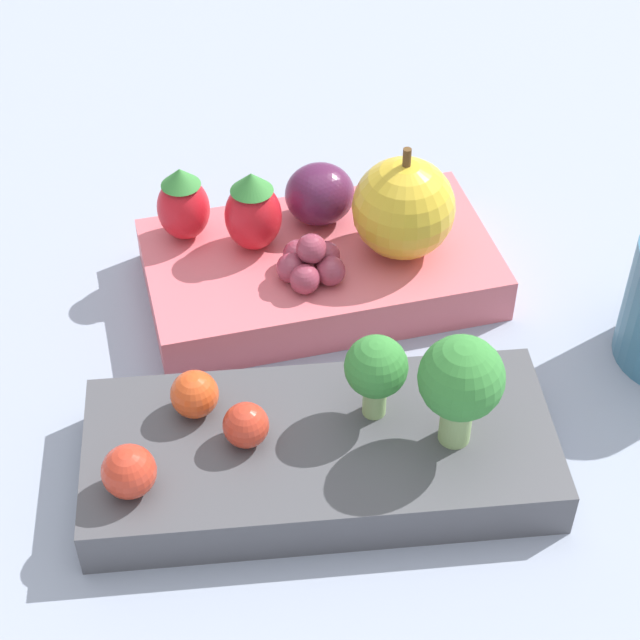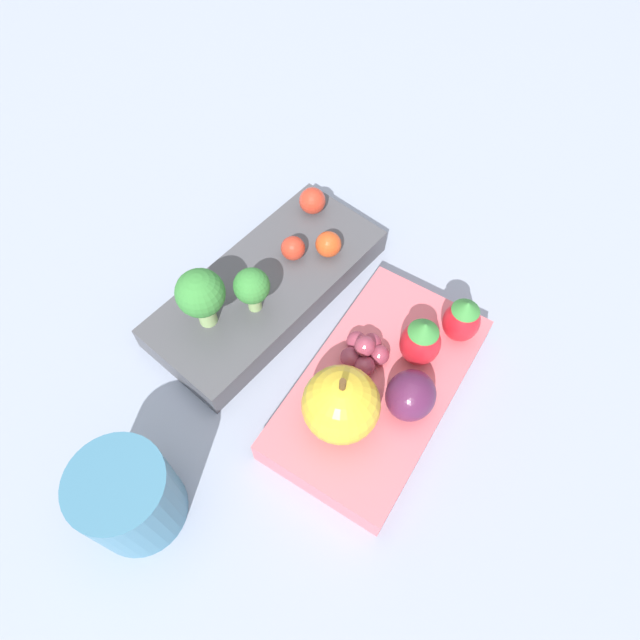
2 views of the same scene
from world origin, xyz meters
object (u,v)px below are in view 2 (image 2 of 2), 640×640
object	(u,v)px
bento_box_fruit	(378,388)
plum	(411,395)
strawberry_1	(421,341)
cherry_tomato_1	(312,201)
drinking_cup	(129,497)
broccoli_floret_0	(252,287)
broccoli_floret_1	(201,295)
cherry_tomato_0	(293,248)
apple	(341,404)
grape_cluster	(364,352)
strawberry_0	(462,319)
bento_box_savoury	(268,287)
cherry_tomato_2	(328,244)

from	to	relation	value
bento_box_fruit	plum	size ratio (longest dim) A/B	5.02
bento_box_fruit	strawberry_1	distance (m)	0.05
cherry_tomato_1	strawberry_1	xyz separation A→B (m)	(-0.08, -0.16, 0.01)
drinking_cup	cherry_tomato_1	bearing A→B (deg)	10.74
broccoli_floret_0	drinking_cup	world-z (taller)	same
broccoli_floret_1	strawberry_1	world-z (taller)	broccoli_floret_1
cherry_tomato_0	drinking_cup	bearing A→B (deg)	-171.06
strawberry_1	plum	distance (m)	0.04
broccoli_floret_1	cherry_tomato_1	world-z (taller)	broccoli_floret_1
broccoli_floret_1	plum	world-z (taller)	broccoli_floret_1
broccoli_floret_1	plum	size ratio (longest dim) A/B	1.50
bento_box_fruit	apple	world-z (taller)	apple
cherry_tomato_1	strawberry_1	size ratio (longest dim) A/B	0.51
bento_box_fruit	broccoli_floret_0	xyz separation A→B (m)	(-0.00, 0.12, 0.04)
cherry_tomato_0	broccoli_floret_0	bearing A→B (deg)	-174.36
broccoli_floret_0	grape_cluster	world-z (taller)	broccoli_floret_0
broccoli_floret_0	strawberry_0	distance (m)	0.17
cherry_tomato_1	broccoli_floret_0	bearing A→B (deg)	-168.29
cherry_tomato_0	strawberry_1	size ratio (longest dim) A/B	0.44
cherry_tomato_0	plum	xyz separation A→B (m)	(-0.07, -0.16, 0.01)
cherry_tomato_1	strawberry_0	size ratio (longest dim) A/B	0.54
bento_box_fruit	strawberry_0	xyz separation A→B (m)	(0.07, -0.03, 0.04)
strawberry_1	bento_box_savoury	bearing A→B (deg)	93.42
strawberry_0	strawberry_1	distance (m)	0.04
grape_cluster	bento_box_fruit	bearing A→B (deg)	-112.51
cherry_tomato_2	bento_box_savoury	bearing A→B (deg)	153.55
cherry_tomato_1	cherry_tomato_2	world-z (taller)	cherry_tomato_1
broccoli_floret_0	cherry_tomato_2	world-z (taller)	broccoli_floret_0
strawberry_0	strawberry_1	xyz separation A→B (m)	(-0.04, 0.02, 0.00)
strawberry_0	plum	size ratio (longest dim) A/B	1.14
plum	drinking_cup	world-z (taller)	drinking_cup
cherry_tomato_2	broccoli_floret_1	bearing A→B (deg)	160.83
cherry_tomato_2	plum	xyz separation A→B (m)	(-0.09, -0.13, 0.01)
bento_box_fruit	drinking_cup	xyz separation A→B (m)	(-0.18, 0.09, 0.02)
bento_box_fruit	cherry_tomato_0	distance (m)	0.15
bento_box_savoury	apple	bearing A→B (deg)	-119.57
broccoli_floret_0	grape_cluster	bearing A→B (deg)	-83.94
plum	cherry_tomato_2	bearing A→B (deg)	57.00
bento_box_savoury	strawberry_0	distance (m)	0.17
cherry_tomato_0	plum	bearing A→B (deg)	-112.75
apple	plum	size ratio (longest dim) A/B	1.67
cherry_tomato_2	strawberry_1	size ratio (longest dim) A/B	0.48
strawberry_0	grape_cluster	xyz separation A→B (m)	(-0.06, 0.05, -0.01)
bento_box_fruit	broccoli_floret_1	distance (m)	0.16
drinking_cup	broccoli_floret_1	bearing A→B (deg)	20.94
bento_box_fruit	plum	distance (m)	0.04
bento_box_fruit	cherry_tomato_2	world-z (taller)	cherry_tomato_2
strawberry_1	grape_cluster	world-z (taller)	strawberry_1
strawberry_1	bento_box_fruit	bearing A→B (deg)	160.74
bento_box_savoury	cherry_tomato_2	xyz separation A→B (m)	(0.06, -0.03, 0.02)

